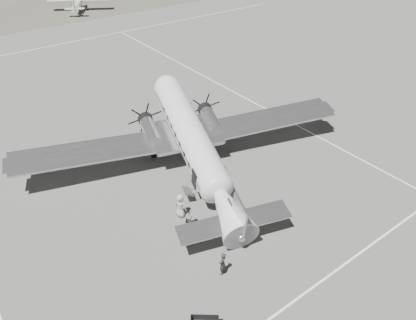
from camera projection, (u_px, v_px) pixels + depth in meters
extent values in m
plane|color=slate|center=(205.00, 169.00, 35.02)|extent=(260.00, 260.00, 0.00)
cube|color=white|center=(336.00, 271.00, 25.74)|extent=(60.00, 0.15, 0.01)
cube|color=white|center=(301.00, 127.00, 40.95)|extent=(0.15, 80.00, 0.01)
cube|color=white|center=(49.00, 46.00, 61.55)|extent=(90.00, 0.15, 0.01)
imported|color=#2B2B2B|center=(223.00, 264.00, 25.10)|extent=(0.75, 0.66, 1.74)
imported|color=#AAAAA8|center=(190.00, 226.00, 27.83)|extent=(1.05, 1.12, 1.84)
imported|color=#B4B4B2|center=(180.00, 206.00, 29.49)|extent=(0.88, 1.09, 1.92)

